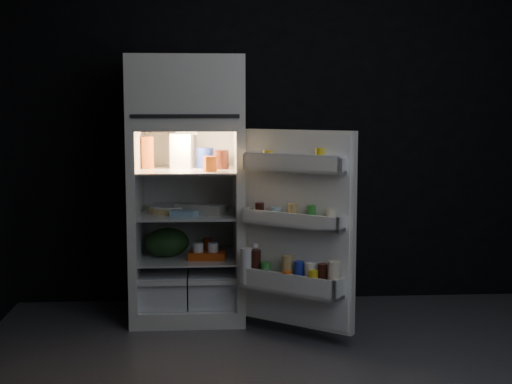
{
  "coord_description": "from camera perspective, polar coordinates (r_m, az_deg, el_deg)",
  "views": [
    {
      "loc": [
        -0.58,
        -3.57,
        1.45
      ],
      "look_at": [
        -0.27,
        1.0,
        0.9
      ],
      "focal_mm": 50.0,
      "sensor_mm": 36.0,
      "label": 1
    }
  ],
  "objects": [
    {
      "name": "mayo_jar",
      "position": [
        4.96,
        -4.09,
        2.74
      ],
      "size": [
        0.15,
        0.15,
        0.14
      ],
      "primitive_type": "cylinder",
      "rotation": [
        0.0,
        0.0,
        0.36
      ],
      "color": "#1C2E9A",
      "rests_on": "refrigerator"
    },
    {
      "name": "amber_bottle",
      "position": [
        4.96,
        -8.69,
        3.14
      ],
      "size": [
        0.1,
        0.1,
        0.22
      ],
      "primitive_type": "cylinder",
      "rotation": [
        0.0,
        0.0,
        -0.15
      ],
      "color": "#C2561F",
      "rests_on": "refrigerator"
    },
    {
      "name": "fridge_door",
      "position": [
        4.38,
        3.22,
        -3.27
      ],
      "size": [
        0.69,
        0.59,
        1.22
      ],
      "color": "white",
      "rests_on": "ground"
    },
    {
      "name": "refrigerator",
      "position": [
        4.92,
        -5.49,
        1.05
      ],
      "size": [
        0.76,
        0.71,
        1.78
      ],
      "color": "white",
      "rests_on": "ground"
    },
    {
      "name": "small_carton",
      "position": [
        4.69,
        -3.71,
        2.26
      ],
      "size": [
        0.09,
        0.08,
        0.1
      ],
      "primitive_type": "cube",
      "rotation": [
        0.0,
        0.0,
        0.37
      ],
      "color": "#D25D18",
      "rests_on": "refrigerator"
    },
    {
      "name": "floor",
      "position": [
        3.9,
        5.16,
        -15.04
      ],
      "size": [
        4.0,
        3.4,
        0.0
      ],
      "primitive_type": "cube",
      "color": "#525257",
      "rests_on": "ground"
    },
    {
      "name": "pie",
      "position": [
        4.95,
        -6.81,
        -1.37
      ],
      "size": [
        0.4,
        0.4,
        0.04
      ],
      "primitive_type": "cylinder",
      "rotation": [
        0.0,
        0.0,
        -0.24
      ],
      "color": "tan",
      "rests_on": "refrigerator"
    },
    {
      "name": "wrapped_pkg",
      "position": [
        5.02,
        -3.1,
        -1.16
      ],
      "size": [
        0.16,
        0.15,
        0.05
      ],
      "primitive_type": "cube",
      "rotation": [
        0.0,
        0.0,
        -0.33
      ],
      "color": "#F0E4C4",
      "rests_on": "refrigerator"
    },
    {
      "name": "produce_bag",
      "position": [
        4.94,
        -7.13,
        -4.0
      ],
      "size": [
        0.3,
        0.26,
        0.2
      ],
      "primitive_type": "ellipsoid",
      "rotation": [
        0.0,
        0.0,
        -0.01
      ],
      "color": "#193815",
      "rests_on": "refrigerator"
    },
    {
      "name": "jam_jar",
      "position": [
        4.87,
        -2.77,
        2.62
      ],
      "size": [
        0.11,
        0.11,
        0.13
      ],
      "primitive_type": "cylinder",
      "rotation": [
        0.0,
        0.0,
        0.12
      ],
      "color": "black",
      "rests_on": "refrigerator"
    },
    {
      "name": "small_can_silver",
      "position": [
        5.08,
        -3.35,
        -4.26
      ],
      "size": [
        0.07,
        0.07,
        0.09
      ],
      "primitive_type": "cylinder",
      "rotation": [
        0.0,
        0.0,
        -0.09
      ],
      "color": "silver",
      "rests_on": "refrigerator"
    },
    {
      "name": "egg_carton",
      "position": [
        4.83,
        -4.5,
        -1.37
      ],
      "size": [
        0.35,
        0.23,
        0.07
      ],
      "primitive_type": "cube",
      "rotation": [
        0.0,
        0.0,
        -0.37
      ],
      "color": "gray",
      "rests_on": "refrigerator"
    },
    {
      "name": "small_can_red",
      "position": [
        5.11,
        -3.93,
        -4.21
      ],
      "size": [
        0.06,
        0.06,
        0.09
      ],
      "primitive_type": "cylinder",
      "rotation": [
        0.0,
        0.0,
        -0.02
      ],
      "color": "#B6410F",
      "rests_on": "refrigerator"
    },
    {
      "name": "flat_package",
      "position": [
        4.75,
        -5.78,
        -1.72
      ],
      "size": [
        0.19,
        0.15,
        0.04
      ],
      "primitive_type": "cube",
      "rotation": [
        0.0,
        0.0,
        -0.4
      ],
      "color": "#86B4D0",
      "rests_on": "refrigerator"
    },
    {
      "name": "yogurt_tray",
      "position": [
        4.84,
        -3.93,
        -5.09
      ],
      "size": [
        0.26,
        0.15,
        0.05
      ],
      "primitive_type": "cube",
      "rotation": [
        0.0,
        0.0,
        -0.09
      ],
      "color": "#B6410F",
      "rests_on": "refrigerator"
    },
    {
      "name": "wall_front",
      "position": [
        1.96,
        13.37,
        3.69
      ],
      "size": [
        4.0,
        0.0,
        2.7
      ],
      "primitive_type": "cube",
      "color": "black",
      "rests_on": "ground"
    },
    {
      "name": "milk_jug",
      "position": [
        4.94,
        -5.95,
        3.29
      ],
      "size": [
        0.16,
        0.16,
        0.24
      ],
      "primitive_type": "cube",
      "rotation": [
        0.0,
        0.0,
        -0.15
      ],
      "color": "white",
      "rests_on": "refrigerator"
    },
    {
      "name": "wall_back",
      "position": [
        5.3,
        2.44,
        5.77
      ],
      "size": [
        4.0,
        0.0,
        2.7
      ],
      "primitive_type": "cube",
      "color": "black",
      "rests_on": "ground"
    }
  ]
}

